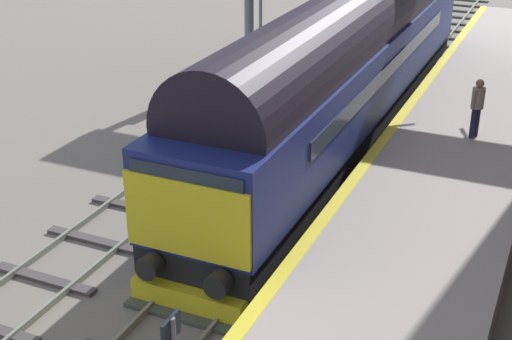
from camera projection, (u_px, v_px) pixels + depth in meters
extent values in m
plane|color=slate|center=(270.00, 220.00, 17.83)|extent=(140.00, 140.00, 0.00)
cube|color=gray|center=(243.00, 211.00, 18.06)|extent=(0.07, 60.00, 0.15)
cube|color=gray|center=(297.00, 223.00, 17.53)|extent=(0.07, 60.00, 0.15)
cube|color=#40453D|center=(181.00, 317.00, 14.18)|extent=(2.50, 0.26, 0.09)
cube|color=#40453D|center=(216.00, 279.00, 15.39)|extent=(2.50, 0.26, 0.09)
cube|color=#40453D|center=(245.00, 246.00, 16.60)|extent=(2.50, 0.26, 0.09)
cube|color=#40453D|center=(270.00, 218.00, 17.81)|extent=(2.50, 0.26, 0.09)
cube|color=#40453D|center=(292.00, 193.00, 19.02)|extent=(2.50, 0.26, 0.09)
cube|color=#40453D|center=(312.00, 172.00, 20.23)|extent=(2.50, 0.26, 0.09)
cube|color=#40453D|center=(329.00, 152.00, 21.44)|extent=(2.50, 0.26, 0.09)
cube|color=#40453D|center=(344.00, 135.00, 22.65)|extent=(2.50, 0.26, 0.09)
cube|color=#40453D|center=(358.00, 120.00, 23.86)|extent=(2.50, 0.26, 0.09)
cube|color=#40453D|center=(370.00, 106.00, 25.07)|extent=(2.50, 0.26, 0.09)
cube|color=#40453D|center=(382.00, 93.00, 26.28)|extent=(2.50, 0.26, 0.09)
cube|color=#40453D|center=(392.00, 82.00, 27.49)|extent=(2.50, 0.26, 0.09)
cube|color=#40453D|center=(402.00, 71.00, 28.70)|extent=(2.50, 0.26, 0.09)
cube|color=#40453D|center=(410.00, 61.00, 29.91)|extent=(2.50, 0.26, 0.09)
cube|color=#40453D|center=(418.00, 52.00, 31.12)|extent=(2.50, 0.26, 0.09)
cube|color=#40453D|center=(426.00, 44.00, 32.33)|extent=(2.50, 0.26, 0.09)
cube|color=#40453D|center=(433.00, 36.00, 33.54)|extent=(2.50, 0.26, 0.09)
cube|color=#40453D|center=(439.00, 29.00, 34.75)|extent=(2.50, 0.26, 0.09)
cube|color=#40453D|center=(445.00, 23.00, 35.96)|extent=(2.50, 0.26, 0.09)
cube|color=#40453D|center=(451.00, 16.00, 37.17)|extent=(2.50, 0.26, 0.09)
cube|color=#40453D|center=(456.00, 11.00, 38.38)|extent=(2.50, 0.26, 0.09)
cube|color=#40453D|center=(461.00, 5.00, 39.59)|extent=(2.50, 0.26, 0.09)
cube|color=#40453D|center=(465.00, 0.00, 40.80)|extent=(2.50, 0.26, 0.09)
cube|color=slate|center=(131.00, 187.00, 19.29)|extent=(0.07, 60.00, 0.15)
cube|color=slate|center=(178.00, 197.00, 18.75)|extent=(0.07, 60.00, 0.15)
cube|color=#453F40|center=(45.00, 279.00, 15.38)|extent=(2.50, 0.26, 0.09)
cube|color=#453F40|center=(94.00, 240.00, 16.84)|extent=(2.50, 0.26, 0.09)
cube|color=#453F40|center=(136.00, 208.00, 18.30)|extent=(2.50, 0.26, 0.09)
cube|color=#453F40|center=(171.00, 180.00, 19.76)|extent=(2.50, 0.26, 0.09)
cube|color=#453F40|center=(202.00, 156.00, 21.22)|extent=(2.50, 0.26, 0.09)
cube|color=#453F40|center=(229.00, 135.00, 22.68)|extent=(2.50, 0.26, 0.09)
cube|color=#453F40|center=(252.00, 117.00, 24.14)|extent=(2.50, 0.26, 0.09)
cube|color=#453F40|center=(273.00, 100.00, 25.60)|extent=(2.50, 0.26, 0.09)
cube|color=#453F40|center=(292.00, 86.00, 27.06)|extent=(2.50, 0.26, 0.09)
cube|color=#453F40|center=(308.00, 73.00, 28.52)|extent=(2.50, 0.26, 0.09)
cube|color=#453F40|center=(323.00, 61.00, 29.98)|extent=(2.50, 0.26, 0.09)
cube|color=#453F40|center=(337.00, 50.00, 31.44)|extent=(2.50, 0.26, 0.09)
cube|color=#453F40|center=(349.00, 41.00, 32.89)|extent=(2.50, 0.26, 0.09)
cube|color=#453F40|center=(361.00, 32.00, 34.35)|extent=(2.50, 0.26, 0.09)
cube|color=#453F40|center=(371.00, 23.00, 35.81)|extent=(2.50, 0.26, 0.09)
cube|color=#453F40|center=(381.00, 16.00, 37.27)|extent=(2.50, 0.26, 0.09)
cube|color=#453F40|center=(390.00, 9.00, 38.73)|extent=(2.50, 0.26, 0.09)
cube|color=#453F40|center=(398.00, 2.00, 40.19)|extent=(2.50, 0.26, 0.09)
cube|color=#A79C94|center=(418.00, 232.00, 16.28)|extent=(4.00, 44.00, 1.00)
cube|color=yellow|center=(340.00, 196.00, 16.76)|extent=(0.30, 44.00, 0.01)
cube|color=black|center=(344.00, 114.00, 22.19)|extent=(2.56, 19.35, 0.60)
cube|color=navy|center=(346.00, 71.00, 21.62)|extent=(2.70, 19.35, 2.10)
cylinder|color=black|center=(348.00, 30.00, 21.10)|extent=(2.56, 17.80, 2.57)
cube|color=yellow|center=(186.00, 220.00, 13.65)|extent=(2.65, 0.08, 1.58)
cube|color=#232D3D|center=(185.00, 185.00, 13.36)|extent=(2.38, 0.04, 0.64)
cube|color=#232D3D|center=(392.00, 67.00, 20.98)|extent=(0.04, 13.54, 0.44)
cylinder|color=black|center=(150.00, 266.00, 14.22)|extent=(0.48, 0.35, 0.48)
cylinder|color=black|center=(218.00, 284.00, 13.66)|extent=(0.48, 0.35, 0.48)
cube|color=yellow|center=(188.00, 299.00, 14.33)|extent=(2.43, 0.36, 0.47)
cylinder|color=black|center=(231.00, 243.00, 15.80)|extent=(1.64, 1.04, 1.04)
cylinder|color=black|center=(252.00, 221.00, 16.71)|extent=(1.64, 1.04, 1.04)
cylinder|color=black|center=(270.00, 200.00, 17.62)|extent=(1.64, 1.04, 1.04)
cylinder|color=black|center=(391.00, 72.00, 27.00)|extent=(1.64, 1.04, 1.04)
cylinder|color=black|center=(398.00, 64.00, 27.91)|extent=(1.64, 1.04, 1.04)
cylinder|color=black|center=(405.00, 57.00, 28.82)|extent=(1.64, 1.04, 1.04)
cylinder|color=gray|center=(261.00, 2.00, 28.49)|extent=(0.14, 0.14, 5.16)
cube|color=black|center=(171.00, 329.00, 9.60)|extent=(0.05, 0.44, 0.36)
cube|color=white|center=(169.00, 328.00, 9.61)|extent=(0.01, 0.20, 0.24)
cylinder|color=#272840|center=(473.00, 123.00, 19.78)|extent=(0.13, 0.13, 0.84)
cylinder|color=#272840|center=(477.00, 122.00, 19.90)|extent=(0.13, 0.13, 0.84)
cylinder|color=gray|center=(478.00, 98.00, 19.55)|extent=(0.45, 0.45, 0.56)
sphere|color=#8D6D4D|center=(480.00, 83.00, 19.37)|extent=(0.22, 0.22, 0.22)
cylinder|color=gray|center=(473.00, 100.00, 19.42)|extent=(0.09, 0.09, 0.52)
cylinder|color=gray|center=(483.00, 96.00, 19.67)|extent=(0.09, 0.09, 0.52)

